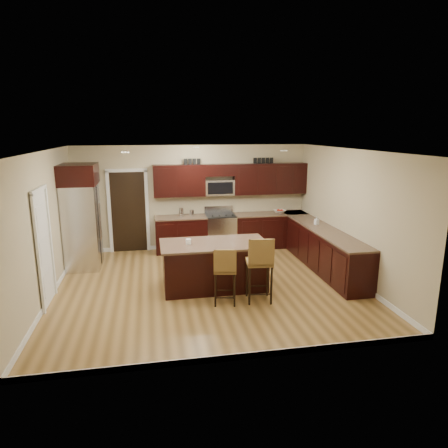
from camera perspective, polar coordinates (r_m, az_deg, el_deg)
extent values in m
plane|color=olive|center=(8.19, -2.22, -8.75)|extent=(6.00, 6.00, 0.00)
plane|color=silver|center=(7.60, -2.40, 10.48)|extent=(6.00, 6.00, 0.00)
plane|color=tan|center=(10.46, -4.49, 3.79)|extent=(6.00, 0.00, 6.00)
plane|color=tan|center=(7.94, -24.26, -0.42)|extent=(0.00, 5.50, 5.50)
plane|color=tan|center=(8.72, 17.60, 1.28)|extent=(0.00, 5.50, 5.50)
cube|color=black|center=(10.33, -6.15, -1.54)|extent=(1.30, 0.60, 0.88)
cube|color=black|center=(10.76, 6.58, -0.94)|extent=(1.94, 0.60, 0.88)
cube|color=black|center=(9.22, 14.18, -3.70)|extent=(0.60, 3.35, 0.88)
cube|color=brown|center=(10.22, -6.21, 0.96)|extent=(1.30, 0.63, 0.04)
cube|color=brown|center=(10.66, 6.65, 1.46)|extent=(1.94, 0.63, 0.04)
cube|color=brown|center=(9.10, 14.35, -0.93)|extent=(0.63, 3.35, 0.04)
cube|color=black|center=(10.20, -6.40, 6.17)|extent=(1.30, 0.33, 0.80)
cube|color=black|center=(10.64, 6.57, 6.46)|extent=(1.94, 0.33, 0.80)
cube|color=black|center=(10.30, -0.66, 7.72)|extent=(0.76, 0.33, 0.30)
cube|color=silver|center=(10.45, -0.51, -1.23)|extent=(0.76, 0.64, 0.90)
cube|color=black|center=(10.34, -0.52, 1.24)|extent=(0.76, 0.60, 0.03)
cube|color=black|center=(10.16, -0.22, -1.64)|extent=(0.65, 0.01, 0.45)
cube|color=silver|center=(10.58, -0.77, 2.12)|extent=(0.76, 0.05, 0.18)
cube|color=silver|center=(10.37, -0.68, 5.26)|extent=(0.76, 0.31, 0.40)
cube|color=black|center=(10.46, -13.47, 1.68)|extent=(0.85, 0.03, 2.06)
cube|color=white|center=(7.73, -24.38, -3.31)|extent=(0.03, 0.80, 2.04)
cube|color=black|center=(7.95, -1.42, -6.03)|extent=(1.99, 1.00, 0.88)
cube|color=brown|center=(7.81, -1.44, -2.84)|extent=(2.09, 1.10, 0.04)
cube|color=black|center=(8.09, -1.40, -8.66)|extent=(1.91, 0.92, 0.09)
cube|color=olive|center=(7.17, 0.12, -6.49)|extent=(0.46, 0.46, 0.06)
cube|color=olive|center=(6.94, 0.14, -5.38)|extent=(0.40, 0.11, 0.43)
cylinder|color=black|center=(7.11, -0.99, -9.58)|extent=(0.03, 0.03, 0.61)
cylinder|color=black|center=(7.17, 1.73, -9.38)|extent=(0.03, 0.03, 0.61)
cylinder|color=black|center=(7.42, -1.43, -8.57)|extent=(0.03, 0.03, 0.61)
cylinder|color=black|center=(7.48, 1.17, -8.40)|extent=(0.03, 0.03, 0.61)
cube|color=olive|center=(7.28, 5.05, -5.43)|extent=(0.51, 0.51, 0.07)
cube|color=olive|center=(7.01, 5.36, -4.11)|extent=(0.46, 0.10, 0.49)
cylinder|color=black|center=(7.19, 3.89, -8.95)|extent=(0.04, 0.04, 0.71)
cylinder|color=black|center=(7.29, 6.91, -8.69)|extent=(0.04, 0.04, 0.71)
cylinder|color=black|center=(7.54, 3.14, -7.84)|extent=(0.04, 0.04, 0.71)
cylinder|color=black|center=(7.64, 6.03, -7.62)|extent=(0.04, 0.04, 0.71)
cube|color=silver|center=(9.53, -19.56, -0.34)|extent=(0.72, 0.95, 1.90)
cube|color=black|center=(9.48, -17.39, -0.25)|extent=(0.01, 0.02, 1.80)
cylinder|color=silver|center=(9.38, -17.33, 0.21)|extent=(0.02, 0.02, 0.84)
cylinder|color=silver|center=(9.54, -17.22, 0.42)|extent=(0.02, 0.02, 0.84)
cube|color=black|center=(9.34, -20.12, 6.68)|extent=(0.78, 1.01, 0.45)
cube|color=brown|center=(10.13, 0.16, -4.32)|extent=(1.06, 0.78, 0.01)
imported|color=silver|center=(10.73, 7.98, 1.81)|extent=(0.39, 0.39, 0.08)
imported|color=#B2B2B2|center=(9.53, 13.09, 0.49)|extent=(0.10, 0.10, 0.19)
cylinder|color=silver|center=(10.20, -6.12, 1.69)|extent=(0.12, 0.12, 0.23)
cylinder|color=silver|center=(10.22, -4.63, 1.57)|extent=(0.11, 0.11, 0.16)
cylinder|color=white|center=(7.74, -5.10, -2.52)|extent=(0.10, 0.10, 0.10)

